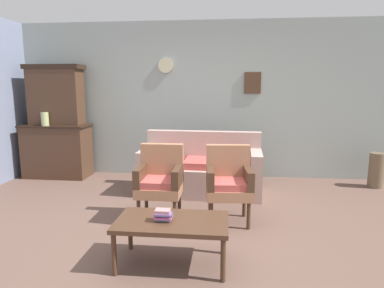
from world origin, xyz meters
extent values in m
plane|color=brown|center=(0.00, 0.00, 0.00)|extent=(7.68, 7.68, 0.00)
cube|color=#939E99|center=(0.00, 2.63, 1.35)|extent=(6.40, 0.06, 2.70)
cube|color=#472D1E|center=(0.90, 2.58, 1.65)|extent=(0.28, 0.02, 0.36)
cylinder|color=beige|center=(-0.60, 2.58, 1.95)|extent=(0.26, 0.03, 0.26)
cube|color=#472D1E|center=(-2.50, 2.25, 0.45)|extent=(1.10, 0.52, 0.90)
cube|color=black|center=(-2.50, 2.25, 0.92)|extent=(1.16, 0.55, 0.03)
cube|color=#472D1E|center=(-2.50, 2.33, 1.41)|extent=(0.90, 0.36, 0.95)
cube|color=black|center=(-2.50, 2.33, 1.92)|extent=(0.99, 0.38, 0.08)
cylinder|color=#AFB97B|center=(-2.59, 2.07, 1.05)|extent=(0.13, 0.13, 0.23)
cube|color=tan|center=(0.10, 1.58, 0.21)|extent=(1.82, 0.88, 0.42)
cube|color=tan|center=(0.11, 1.90, 0.66)|extent=(1.79, 0.24, 0.48)
cube|color=tan|center=(0.91, 1.54, 0.54)|extent=(0.20, 0.81, 0.24)
cube|color=tan|center=(-0.71, 1.62, 0.54)|extent=(0.20, 0.81, 0.24)
cube|color=#B74C47|center=(0.61, 1.51, 0.47)|extent=(0.49, 0.58, 0.10)
cube|color=#B74C47|center=(0.10, 1.54, 0.47)|extent=(0.49, 0.58, 0.10)
cube|color=#B74C47|center=(-0.42, 1.56, 0.47)|extent=(0.49, 0.58, 0.10)
cube|color=#9E6B4C|center=(-0.31, 0.47, 0.38)|extent=(0.52, 0.48, 0.12)
cube|color=#B74C47|center=(-0.31, 0.45, 0.47)|extent=(0.44, 0.41, 0.10)
cube|color=#9E6B4C|center=(-0.31, 0.67, 0.67)|extent=(0.52, 0.10, 0.46)
cube|color=#472D1E|center=(-0.09, 0.47, 0.55)|extent=(0.08, 0.48, 0.22)
cube|color=#472D1E|center=(-0.53, 0.47, 0.55)|extent=(0.08, 0.48, 0.22)
cylinder|color=#472D1E|center=(-0.10, 0.28, 0.16)|extent=(0.04, 0.04, 0.32)
cylinder|color=#472D1E|center=(-0.52, 0.28, 0.16)|extent=(0.04, 0.04, 0.32)
cylinder|color=#472D1E|center=(-0.10, 0.66, 0.16)|extent=(0.04, 0.04, 0.32)
cylinder|color=#472D1E|center=(-0.52, 0.66, 0.16)|extent=(0.04, 0.04, 0.32)
cube|color=#9E6B4C|center=(0.52, 0.48, 0.38)|extent=(0.56, 0.52, 0.12)
cube|color=#B74C47|center=(0.52, 0.46, 0.47)|extent=(0.47, 0.44, 0.10)
cube|color=#9E6B4C|center=(0.50, 0.68, 0.67)|extent=(0.53, 0.14, 0.46)
cube|color=#472D1E|center=(0.73, 0.50, 0.55)|extent=(0.12, 0.49, 0.22)
cube|color=#472D1E|center=(0.30, 0.46, 0.55)|extent=(0.12, 0.49, 0.22)
cylinder|color=#472D1E|center=(0.74, 0.31, 0.16)|extent=(0.04, 0.04, 0.32)
cylinder|color=#472D1E|center=(0.32, 0.27, 0.16)|extent=(0.04, 0.04, 0.32)
cylinder|color=#472D1E|center=(0.71, 0.69, 0.16)|extent=(0.04, 0.04, 0.32)
cylinder|color=#472D1E|center=(0.29, 0.65, 0.16)|extent=(0.04, 0.04, 0.32)
cube|color=#472D1E|center=(0.01, -0.53, 0.40)|extent=(1.00, 0.56, 0.04)
cylinder|color=#472D1E|center=(-0.45, -0.29, 0.19)|extent=(0.04, 0.04, 0.38)
cylinder|color=#472D1E|center=(0.47, -0.29, 0.19)|extent=(0.04, 0.04, 0.38)
cylinder|color=#472D1E|center=(-0.45, -0.77, 0.19)|extent=(0.04, 0.04, 0.38)
cylinder|color=#472D1E|center=(0.47, -0.77, 0.19)|extent=(0.04, 0.04, 0.38)
cube|color=slate|center=(-0.06, -0.55, 0.43)|extent=(0.13, 0.07, 0.02)
cube|color=#C362AB|center=(-0.06, -0.56, 0.45)|extent=(0.16, 0.09, 0.02)
cube|color=#594653|center=(-0.05, -0.54, 0.47)|extent=(0.14, 0.09, 0.02)
cube|color=#6C5091|center=(-0.07, -0.57, 0.49)|extent=(0.15, 0.10, 0.02)
cube|color=#AB797C|center=(-0.07, -0.56, 0.51)|extent=(0.13, 0.10, 0.03)
cylinder|color=brown|center=(2.85, 2.15, 0.28)|extent=(0.22, 0.22, 0.56)
camera|label=1|loc=(0.48, -3.34, 1.60)|focal=31.59mm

